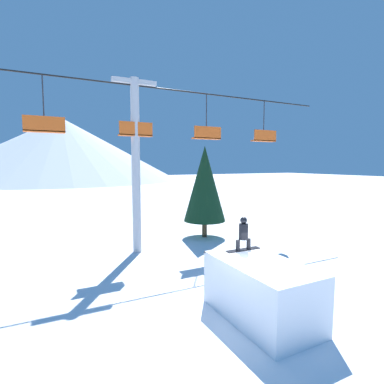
# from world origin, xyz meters

# --- Properties ---
(ground_plane) EXTENTS (220.00, 220.00, 0.00)m
(ground_plane) POSITION_xyz_m (0.00, 0.00, 0.00)
(ground_plane) COLOR white
(mountain_ridge) EXTENTS (67.10, 67.10, 18.16)m
(mountain_ridge) POSITION_xyz_m (0.00, 88.64, 9.08)
(mountain_ridge) COLOR silver
(mountain_ridge) RESTS_ON ground_plane
(snow_ramp) EXTENTS (2.06, 3.72, 1.83)m
(snow_ramp) POSITION_xyz_m (0.51, -0.00, 0.92)
(snow_ramp) COLOR white
(snow_ramp) RESTS_ON ground_plane
(snowboarder) EXTENTS (1.34, 0.33, 1.20)m
(snowboarder) POSITION_xyz_m (0.79, 1.34, 2.43)
(snowboarder) COLOR black
(snowboarder) RESTS_ON snow_ramp
(chairlift) EXTENTS (25.82, 0.47, 9.45)m
(chairlift) POSITION_xyz_m (-0.94, 8.74, 5.67)
(chairlift) COLOR #B2B2B7
(chairlift) RESTS_ON ground_plane
(pine_tree_near) EXTENTS (2.78, 2.78, 6.08)m
(pine_tree_near) POSITION_xyz_m (4.08, 10.09, 3.58)
(pine_tree_near) COLOR #4C3823
(pine_tree_near) RESTS_ON ground_plane
(distant_skier) EXTENTS (0.24, 0.24, 1.23)m
(distant_skier) POSITION_xyz_m (0.29, 12.79, 0.67)
(distant_skier) COLOR black
(distant_skier) RESTS_ON ground_plane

